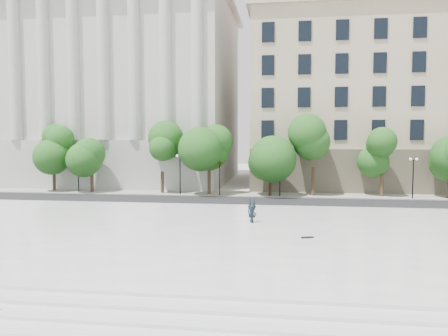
{
  "coord_description": "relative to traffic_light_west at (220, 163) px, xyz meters",
  "views": [
    {
      "loc": [
        5.69,
        -23.44,
        6.27
      ],
      "look_at": [
        1.2,
        10.0,
        3.91
      ],
      "focal_mm": 35.0,
      "sensor_mm": 36.0,
      "label": 1
    }
  ],
  "objects": [
    {
      "name": "traffic_light_west",
      "position": [
        0.0,
        0.0,
        0.0
      ],
      "size": [
        0.94,
        1.54,
        4.12
      ],
      "color": "black",
      "rests_on": "ground"
    },
    {
      "name": "lamp_posts",
      "position": [
        1.5,
        0.3,
        -0.63
      ],
      "size": [
        36.65,
        0.28,
        4.47
      ],
      "color": "black",
      "rests_on": "ground"
    },
    {
      "name": "person_lying",
      "position": [
        4.58,
        -16.2,
        -2.93
      ],
      "size": [
        0.94,
        1.77,
        0.46
      ],
      "primitive_type": "imported",
      "rotation": [
        -1.54,
        0.0,
        0.21
      ],
      "color": "black",
      "rests_on": "plaza"
    },
    {
      "name": "street_trees",
      "position": [
        2.67,
        1.06,
        1.43
      ],
      "size": [
        46.92,
        4.94,
        7.72
      ],
      "color": "#382619",
      "rests_on": "ground"
    },
    {
      "name": "plaza_steps",
      "position": [
        0.92,
        -31.2,
        -3.48
      ],
      "size": [
        44.0,
        3.0,
        0.3
      ],
      "color": "white",
      "rests_on": "ground"
    },
    {
      "name": "skateboard",
      "position": [
        8.09,
        -20.39,
        -3.12
      ],
      "size": [
        0.75,
        0.43,
        0.07
      ],
      "primitive_type": "cube",
      "rotation": [
        0.0,
        0.0,
        0.35
      ],
      "color": "black",
      "rests_on": "plaza"
    },
    {
      "name": "plaza",
      "position": [
        0.92,
        -19.3,
        -3.38
      ],
      "size": [
        44.0,
        22.0,
        0.45
      ],
      "primitive_type": "cube",
      "color": "white",
      "rests_on": "ground"
    },
    {
      "name": "street",
      "position": [
        0.92,
        -4.3,
        -3.59
      ],
      "size": [
        60.0,
        8.0,
        0.02
      ],
      "primitive_type": "cube",
      "color": "black",
      "rests_on": "ground"
    },
    {
      "name": "traffic_light_east",
      "position": [
        5.33,
        0.0,
        -0.01
      ],
      "size": [
        0.54,
        1.56,
        4.12
      ],
      "color": "black",
      "rests_on": "ground"
    },
    {
      "name": "far_sidewalk",
      "position": [
        0.92,
        1.7,
        -3.54
      ],
      "size": [
        60.0,
        4.0,
        0.12
      ],
      "primitive_type": "cube",
      "color": "#A8A59B",
      "rests_on": "ground"
    },
    {
      "name": "ground",
      "position": [
        0.92,
        -22.3,
        -3.6
      ],
      "size": [
        160.0,
        160.0,
        0.0
      ],
      "primitive_type": "plane",
      "color": "beige",
      "rests_on": "ground"
    },
    {
      "name": "building_west",
      "position": [
        -16.08,
        16.27,
        9.28
      ],
      "size": [
        31.5,
        27.65,
        25.6
      ],
      "color": "#B4B3AF",
      "rests_on": "ground"
    },
    {
      "name": "building_east",
      "position": [
        20.92,
        16.61,
        7.54
      ],
      "size": [
        36.0,
        26.15,
        23.0
      ],
      "color": "#C4B396",
      "rests_on": "ground"
    }
  ]
}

